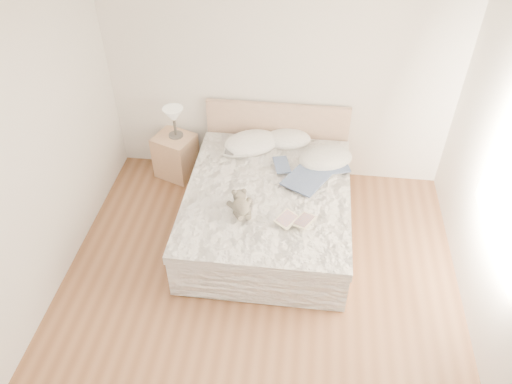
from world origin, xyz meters
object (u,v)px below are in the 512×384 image
Objects in this scene: photo_book at (236,152)px; childrens_book at (295,220)px; bed at (268,206)px; teddy_bear at (241,211)px; nightstand at (176,156)px; table_lamp at (174,116)px.

photo_book is 1.27m from childrens_book.
bed is 7.59× the size of photo_book.
childrens_book is 0.54m from teddy_bear.
nightstand is 0.94m from photo_book.
teddy_bear is at bearing -79.11° from photo_book.
photo_book is (0.81, -0.31, 0.35)m from nightstand.
table_lamp is at bearing 48.72° from nightstand.
teddy_bear reaches higher than photo_book.
bed reaches higher than nightstand.
nightstand is at bearing 158.34° from photo_book.
nightstand is at bearing 107.18° from teddy_bear.
bed is 1.57m from table_lamp.
nightstand is (-1.24, 0.81, -0.03)m from bed.
bed is 0.63m from teddy_bear.
bed is at bearing 151.83° from childrens_book.
nightstand is 1.79× the size of teddy_bear.
childrens_book is (0.31, -0.52, 0.32)m from bed.
bed is at bearing 44.09° from teddy_bear.
table_lamp is 1.36× the size of photo_book.
photo_book is 0.90× the size of teddy_bear.
teddy_bear is at bearing -114.91° from bed.
nightstand is 0.56m from table_lamp.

